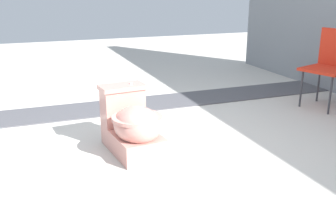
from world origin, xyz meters
TOP-DOWN VIEW (x-y plane):
  - ground_plane at (0.00, 0.00)m, footprint 14.00×14.00m
  - gravel_strip at (-1.30, 0.50)m, footprint 0.56×8.00m
  - toilet at (-0.07, -0.14)m, footprint 0.67×0.44m
  - folding_chair_left at (-0.53, 2.22)m, footprint 0.55×0.55m

SIDE VIEW (x-z plane):
  - ground_plane at x=0.00m, z-range 0.00..0.00m
  - gravel_strip at x=-1.30m, z-range 0.00..0.01m
  - toilet at x=-0.07m, z-range -0.04..0.48m
  - folding_chair_left at x=-0.53m, z-range 0.09..0.93m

